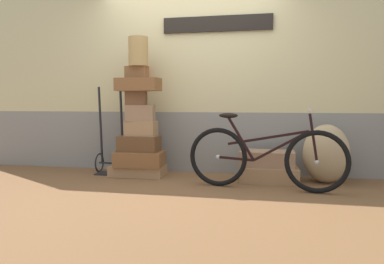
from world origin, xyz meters
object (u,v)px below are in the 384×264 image
object	(u,v)px
suitcase_4	(140,113)
suitcase_3	(141,128)
suitcase_2	(139,144)
suitcase_9	(267,159)
suitcase_1	(140,159)
suitcase_6	(138,85)
suitcase_5	(136,98)
suitcase_0	(138,170)
bicycle	(265,157)
wicker_basket	(138,51)
luggage_trolley	(111,153)
suitcase_7	(137,72)
suitcase_8	(269,174)
burlap_sack	(326,154)

from	to	relation	value
suitcase_4	suitcase_3	bearing A→B (deg)	60.20
suitcase_2	suitcase_9	size ratio (longest dim) A/B	0.80
suitcase_1	suitcase_6	size ratio (longest dim) A/B	1.13
suitcase_2	suitcase_5	distance (m)	0.60
suitcase_4	suitcase_5	world-z (taller)	suitcase_5
suitcase_0	bicycle	bearing A→B (deg)	-16.37
suitcase_1	bicycle	distance (m)	1.67
suitcase_3	wicker_basket	xyz separation A→B (m)	(-0.02, -0.02, 1.00)
suitcase_5	luggage_trolley	size ratio (longest dim) A/B	0.22
suitcase_7	bicycle	world-z (taller)	suitcase_7
suitcase_1	suitcase_3	world-z (taller)	suitcase_3
suitcase_6	suitcase_8	distance (m)	2.01
suitcase_2	suitcase_9	distance (m)	1.67
suitcase_6	bicycle	distance (m)	1.87
suitcase_1	burlap_sack	size ratio (longest dim) A/B	0.88
suitcase_3	suitcase_5	bearing A→B (deg)	-151.73
luggage_trolley	bicycle	world-z (taller)	luggage_trolley
suitcase_5	suitcase_9	size ratio (longest dim) A/B	0.40
suitcase_2	luggage_trolley	bearing A→B (deg)	167.31
suitcase_9	bicycle	world-z (taller)	bicycle
burlap_sack	suitcase_1	bearing A→B (deg)	-177.66
suitcase_1	suitcase_7	bearing A→B (deg)	130.45
wicker_basket	suitcase_6	bearing A→B (deg)	-84.43
suitcase_0	suitcase_3	size ratio (longest dim) A/B	1.77
suitcase_2	suitcase_6	xyz separation A→B (m)	(0.01, -0.04, 0.77)
wicker_basket	suitcase_9	bearing A→B (deg)	1.01
suitcase_0	suitcase_2	size ratio (longest dim) A/B	1.34
suitcase_5	wicker_basket	xyz separation A→B (m)	(0.04, 0.01, 0.60)
wicker_basket	suitcase_1	bearing A→B (deg)	-71.60
suitcase_3	wicker_basket	bearing A→B (deg)	-128.03
suitcase_4	burlap_sack	bearing A→B (deg)	-3.98
burlap_sack	suitcase_9	bearing A→B (deg)	-176.54
suitcase_6	luggage_trolley	world-z (taller)	suitcase_6
wicker_basket	burlap_sack	world-z (taller)	wicker_basket
suitcase_3	luggage_trolley	xyz separation A→B (m)	(-0.47, 0.10, -0.35)
suitcase_7	burlap_sack	world-z (taller)	suitcase_7
suitcase_7	luggage_trolley	size ratio (longest dim) A/B	0.24
suitcase_4	burlap_sack	size ratio (longest dim) A/B	0.52
suitcase_6	burlap_sack	xyz separation A→B (m)	(2.35, 0.10, -0.85)
suitcase_0	burlap_sack	size ratio (longest dim) A/B	1.00
suitcase_0	suitcase_4	xyz separation A→B (m)	(0.05, -0.02, 0.77)
suitcase_6	luggage_trolley	bearing A→B (deg)	165.01
suitcase_1	burlap_sack	world-z (taller)	burlap_sack
suitcase_1	suitcase_2	world-z (taller)	suitcase_2
suitcase_6	suitcase_0	bearing A→B (deg)	125.46
suitcase_4	luggage_trolley	xyz separation A→B (m)	(-0.47, 0.11, -0.55)
suitcase_2	suitcase_9	world-z (taller)	suitcase_2
suitcase_3	suitcase_8	world-z (taller)	suitcase_3
suitcase_0	suitcase_9	bearing A→B (deg)	-1.00
suitcase_2	suitcase_9	xyz separation A→B (m)	(1.66, 0.02, -0.15)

